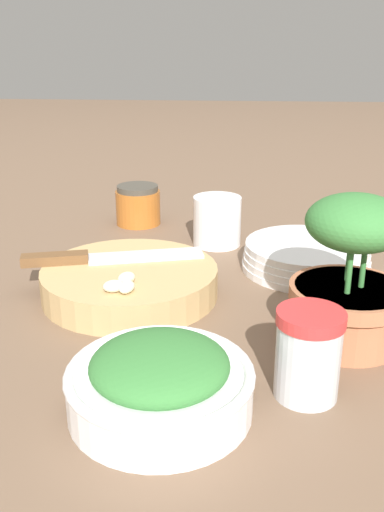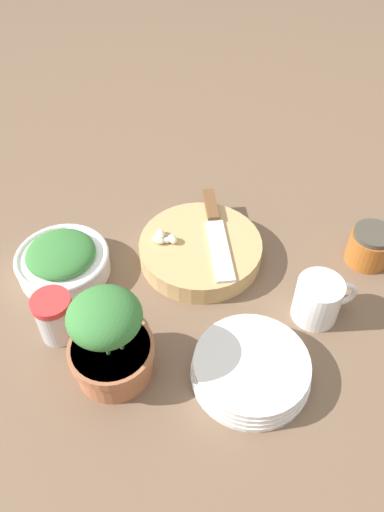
# 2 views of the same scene
# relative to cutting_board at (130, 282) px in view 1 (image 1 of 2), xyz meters

# --- Properties ---
(ground_plane) EXTENTS (5.00, 5.00, 0.00)m
(ground_plane) POSITION_rel_cutting_board_xyz_m (-0.03, 0.09, -0.02)
(ground_plane) COLOR brown
(cutting_board) EXTENTS (0.23, 0.23, 0.04)m
(cutting_board) POSITION_rel_cutting_board_xyz_m (0.00, 0.00, 0.00)
(cutting_board) COLOR tan
(cutting_board) RESTS_ON ground_plane
(chef_knife) EXTENTS (0.09, 0.24, 0.01)m
(chef_knife) POSITION_rel_cutting_board_xyz_m (-0.02, -0.04, 0.02)
(chef_knife) COLOR brown
(chef_knife) RESTS_ON cutting_board
(garlic_cloves) EXTENTS (0.05, 0.04, 0.01)m
(garlic_cloves) POSITION_rel_cutting_board_xyz_m (0.07, 0.00, 0.03)
(garlic_cloves) COLOR #F1E0C7
(garlic_cloves) RESTS_ON cutting_board
(herb_bowl) EXTENTS (0.17, 0.17, 0.07)m
(herb_bowl) POSITION_rel_cutting_board_xyz_m (0.24, 0.07, 0.01)
(herb_bowl) COLOR white
(herb_bowl) RESTS_ON ground_plane
(spice_jar) EXTENTS (0.06, 0.06, 0.09)m
(spice_jar) POSITION_rel_cutting_board_xyz_m (0.21, 0.21, 0.02)
(spice_jar) COLOR silver
(spice_jar) RESTS_ON ground_plane
(coffee_mug) EXTENTS (0.11, 0.08, 0.08)m
(coffee_mug) POSITION_rel_cutting_board_xyz_m (-0.21, 0.10, 0.02)
(coffee_mug) COLOR white
(coffee_mug) RESTS_ON ground_plane
(plate_stack) EXTENTS (0.19, 0.19, 0.04)m
(plate_stack) POSITION_rel_cutting_board_xyz_m (-0.11, 0.24, -0.00)
(plate_stack) COLOR white
(plate_stack) RESTS_ON ground_plane
(honey_jar) EXTENTS (0.08, 0.08, 0.07)m
(honey_jar) POSITION_rel_cutting_board_xyz_m (-0.31, -0.04, 0.01)
(honey_jar) COLOR #B26023
(honey_jar) RESTS_ON ground_plane
(potted_herb) EXTENTS (0.13, 0.13, 0.17)m
(potted_herb) POSITION_rel_cutting_board_xyz_m (0.10, 0.26, 0.05)
(potted_herb) COLOR #B26B47
(potted_herb) RESTS_ON ground_plane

